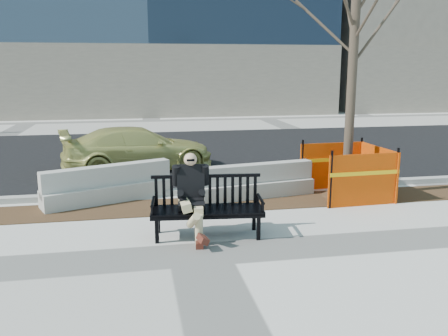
{
  "coord_description": "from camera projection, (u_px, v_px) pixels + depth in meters",
  "views": [
    {
      "loc": [
        -0.9,
        -6.86,
        2.83
      ],
      "look_at": [
        0.64,
        1.36,
        1.04
      ],
      "focal_mm": 38.39,
      "sensor_mm": 36.0,
      "label": 1
    }
  ],
  "objects": [
    {
      "name": "ground",
      "position": [
        199.0,
        254.0,
        7.35
      ],
      "size": [
        120.0,
        120.0,
        0.0
      ],
      "primitive_type": "plane",
      "color": "beige",
      "rests_on": "ground"
    },
    {
      "name": "mulch_strip",
      "position": [
        182.0,
        206.0,
        9.85
      ],
      "size": [
        40.0,
        1.2,
        0.02
      ],
      "primitive_type": "cube",
      "color": "#47301C",
      "rests_on": "ground"
    },
    {
      "name": "asphalt_street",
      "position": [
        163.0,
        153.0,
        15.81
      ],
      "size": [
        60.0,
        10.4,
        0.01
      ],
      "primitive_type": "cube",
      "color": "black",
      "rests_on": "ground"
    },
    {
      "name": "curb",
      "position": [
        178.0,
        192.0,
        10.75
      ],
      "size": [
        60.0,
        0.25,
        0.12
      ],
      "primitive_type": "cube",
      "color": "#9E9B93",
      "rests_on": "ground"
    },
    {
      "name": "bench",
      "position": [
        207.0,
        236.0,
        8.13
      ],
      "size": [
        1.98,
        0.87,
        1.02
      ],
      "primitive_type": null,
      "rotation": [
        0.0,
        0.0,
        -0.09
      ],
      "color": "black",
      "rests_on": "ground"
    },
    {
      "name": "seated_man",
      "position": [
        192.0,
        236.0,
        8.16
      ],
      "size": [
        0.69,
        1.05,
        1.4
      ],
      "primitive_type": null,
      "rotation": [
        0.0,
        0.0,
        -0.09
      ],
      "color": "black",
      "rests_on": "ground"
    },
    {
      "name": "tree_fence",
      "position": [
        345.0,
        196.0,
        10.6
      ],
      "size": [
        2.49,
        2.49,
        5.94
      ],
      "primitive_type": null,
      "rotation": [
        0.0,
        0.0,
        0.05
      ],
      "color": "#FF4402",
      "rests_on": "ground"
    },
    {
      "name": "sedan",
      "position": [
        139.0,
        170.0,
        13.32
      ],
      "size": [
        4.34,
        2.38,
        1.19
      ],
      "primitive_type": "imported",
      "rotation": [
        0.0,
        0.0,
        1.75
      ],
      "color": "tan",
      "rests_on": "ground"
    },
    {
      "name": "jersey_barrier_left",
      "position": [
        109.0,
        201.0,
        10.22
      ],
      "size": [
        2.76,
        1.54,
        0.79
      ],
      "primitive_type": null,
      "rotation": [
        0.0,
        0.0,
        0.38
      ],
      "color": "#ABA9A0",
      "rests_on": "ground"
    },
    {
      "name": "jersey_barrier_right",
      "position": [
        256.0,
        197.0,
        10.56
      ],
      "size": [
        2.68,
        0.97,
        0.75
      ],
      "primitive_type": null,
      "rotation": [
        0.0,
        0.0,
        0.17
      ],
      "color": "#A19F97",
      "rests_on": "ground"
    }
  ]
}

